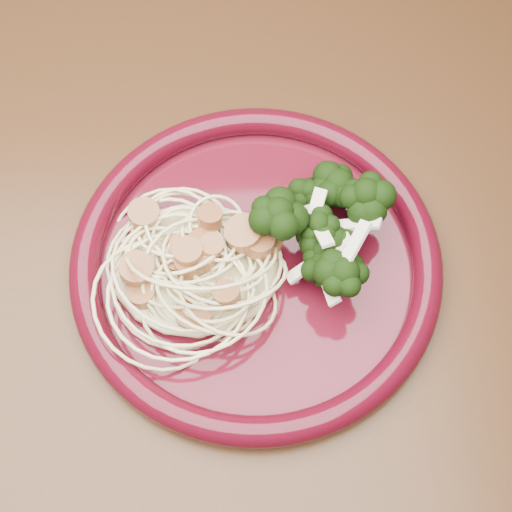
{
  "coord_description": "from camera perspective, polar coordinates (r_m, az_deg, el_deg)",
  "views": [
    {
      "loc": [
        0.08,
        -0.24,
        1.26
      ],
      "look_at": [
        0.09,
        0.01,
        0.77
      ],
      "focal_mm": 50.0,
      "sensor_mm": 36.0,
      "label": 1
    }
  ],
  "objects": [
    {
      "name": "spaghetti_pile",
      "position": [
        0.55,
        -4.85,
        -0.65
      ],
      "size": [
        0.14,
        0.13,
        0.03
      ],
      "primitive_type": "ellipsoid",
      "rotation": [
        0.0,
        0.0,
        0.11
      ],
      "color": "#F3EAAC",
      "rests_on": "dinner_plate"
    },
    {
      "name": "scallop_cluster",
      "position": [
        0.52,
        -5.16,
        1.17
      ],
      "size": [
        0.15,
        0.15,
        0.05
      ],
      "primitive_type": null,
      "rotation": [
        0.0,
        0.0,
        0.11
      ],
      "color": "#A4673B",
      "rests_on": "spaghetti_pile"
    },
    {
      "name": "dinner_plate",
      "position": [
        0.56,
        0.0,
        -0.43
      ],
      "size": [
        0.32,
        0.32,
        0.02
      ],
      "rotation": [
        0.0,
        0.0,
        0.11
      ],
      "color": "#4A0B18",
      "rests_on": "dining_table"
    },
    {
      "name": "onion_garnish",
      "position": [
        0.52,
        6.25,
        2.94
      ],
      "size": [
        0.07,
        0.1,
        0.05
      ],
      "primitive_type": null,
      "rotation": [
        0.0,
        0.0,
        0.11
      ],
      "color": "white",
      "rests_on": "broccoli_pile"
    },
    {
      "name": "dining_table",
      "position": [
        0.66,
        -7.82,
        -5.72
      ],
      "size": [
        1.2,
        0.8,
        0.75
      ],
      "color": "#472814",
      "rests_on": "ground"
    },
    {
      "name": "broccoli_pile",
      "position": [
        0.55,
        5.94,
        1.37
      ],
      "size": [
        0.1,
        0.15,
        0.05
      ],
      "primitive_type": "ellipsoid",
      "rotation": [
        0.0,
        0.0,
        0.11
      ],
      "color": "black",
      "rests_on": "dinner_plate"
    }
  ]
}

